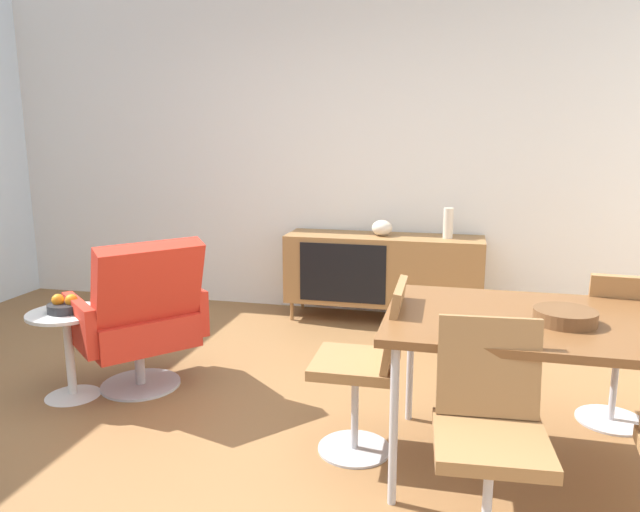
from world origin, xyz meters
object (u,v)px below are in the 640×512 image
Objects in this scene: dining_chair_front_left at (489,429)px; dining_chair_back_right at (621,343)px; lounge_chair_red at (140,316)px; vase_sculptural_dark at (382,228)px; fruit_bowl at (65,306)px; vase_cobalt at (448,223)px; wooden_bowl_on_table at (565,317)px; side_table_round at (69,344)px; dining_chair_near_window at (368,361)px; sideboard at (383,269)px; dining_table at (572,329)px.

dining_chair_back_right is at bearing 57.94° from dining_chair_front_left.
dining_chair_front_left is at bearing -25.97° from lounge_chair_red.
vase_sculptural_dark is 2.48m from fruit_bowl.
vase_cobalt is 0.26× the size of lounge_chair_red.
lounge_chair_red is 4.73× the size of fruit_bowl.
vase_sculptural_dark is 2.15m from dining_chair_back_right.
wooden_bowl_on_table is 0.79m from dining_chair_back_right.
vase_cobalt is 2.85m from fruit_bowl.
wooden_bowl_on_table is 0.50× the size of side_table_round.
lounge_chair_red is at bearing 25.93° from fruit_bowl.
wooden_bowl_on_table is at bearing -122.08° from dining_chair_back_right.
dining_chair_near_window is 1.65× the size of side_table_round.
sideboard is 9.58× the size of vase_sculptural_dark.
sideboard reaches higher than fruit_bowl.
fruit_bowl is (-1.58, -1.89, -0.23)m from vase_sculptural_dark.
dining_table is 1.87× the size of dining_chair_near_window.
dining_chair_near_window is (-0.30, -2.11, -0.37)m from vase_cobalt.
dining_chair_back_right is (0.35, 0.56, -0.23)m from dining_table.
vase_sculptural_dark is (-0.01, 0.00, 0.34)m from sideboard.
dining_chair_back_right is at bearing 6.38° from fruit_bowl.
dining_chair_back_right is at bearing 57.92° from wooden_bowl_on_table.
wooden_bowl_on_table is 2.70m from side_table_round.
dining_table is 0.70m from dining_chair_back_right.
sideboard is at bearing 54.41° from lounge_chair_red.
wooden_bowl_on_table is 2.67m from fruit_bowl.
vase_sculptural_dark is 2.12m from lounge_chair_red.
side_table_round is at bearing 173.09° from dining_chair_near_window.
wooden_bowl_on_table reaches higher than sideboard.
sideboard is 8.00× the size of fruit_bowl.
vase_sculptural_dark is 0.18× the size of lounge_chair_red.
dining_chair_back_right is 3.06m from side_table_round.
dining_chair_front_left reaches higher than wooden_bowl_on_table.
dining_chair_near_window is (0.22, -2.11, -0.31)m from vase_sculptural_dark.
vase_sculptural_dark is at bearing 133.16° from dining_chair_back_right.
side_table_round is at bearing 175.34° from dining_table.
vase_cobalt is (0.51, 0.00, 0.40)m from sideboard.
dining_chair_near_window is at bearing -15.53° from lounge_chair_red.
dining_chair_front_left is 0.90× the size of lounge_chair_red.
side_table_round is (-0.37, -0.18, -0.15)m from lounge_chair_red.
dining_chair_near_window reaches higher than wooden_bowl_on_table.
dining_chair_back_right is (1.44, -1.55, 0.03)m from sideboard.
wooden_bowl_on_table is 0.90m from dining_chair_near_window.
sideboard is 1.87× the size of dining_chair_back_right.
side_table_round is (-1.80, 0.22, -0.15)m from dining_chair_near_window.
dining_chair_near_window reaches higher than fruit_bowl.
vase_cobalt is 1.45× the size of vase_sculptural_dark.
dining_chair_back_right is 1.00× the size of dining_chair_front_left.
lounge_chair_red reaches higher than side_table_round.
sideboard is at bearing 95.63° from dining_chair_near_window.
dining_table is at bearing -9.76° from lounge_chair_red.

